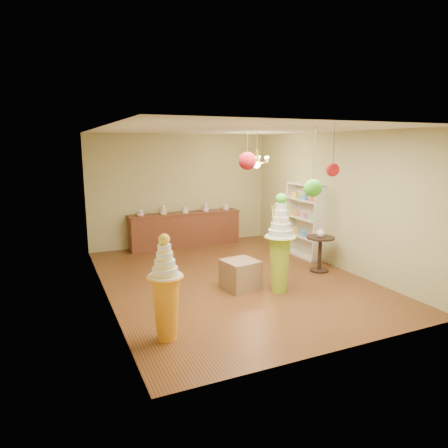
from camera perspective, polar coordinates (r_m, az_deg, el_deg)
name	(u,v)px	position (r m, az deg, el deg)	size (l,w,h in m)	color
floor	(232,278)	(8.33, 1.13, -7.78)	(6.50, 6.50, 0.00)	#593118
ceiling	(232,130)	(7.88, 1.22, 13.32)	(6.50, 6.50, 0.00)	silver
wall_back	(181,190)	(10.97, -6.13, 4.83)	(5.00, 0.04, 3.00)	tan
wall_front	(342,243)	(5.27, 16.47, -2.57)	(5.00, 0.04, 3.00)	tan
wall_left	(103,216)	(7.27, -16.95, 1.13)	(0.04, 6.50, 3.00)	tan
wall_right	(333,200)	(9.30, 15.26, 3.35)	(0.04, 6.50, 3.00)	tan
pedestal_green	(280,252)	(7.44, 7.98, -3.96)	(0.69, 0.69, 1.87)	#96B929
pedestal_orange	(166,298)	(5.72, -8.30, -10.45)	(0.59, 0.59, 1.54)	orange
burlap_riser	(240,274)	(7.70, 2.36, -7.21)	(0.61, 0.61, 0.56)	#866749
sideboard	(185,229)	(10.86, -5.55, -0.68)	(3.04, 0.54, 1.16)	#5C2D1D
shelving_unit	(305,220)	(9.92, 11.45, 0.50)	(0.33, 1.20, 1.80)	beige
round_table	(320,249)	(8.90, 13.55, -3.50)	(0.70, 0.70, 0.77)	black
vase	(321,232)	(8.81, 13.66, -1.12)	(0.20, 0.20, 0.21)	beige
pom_red_left	(247,161)	(6.18, 3.36, 8.99)	(0.27, 0.27, 0.66)	#3D3A2C
pom_green_mid	(313,188)	(6.08, 12.59, 5.05)	(0.27, 0.27, 1.05)	#3D3A2C
pom_red_right	(333,170)	(5.54, 15.26, 7.50)	(0.18, 0.18, 0.70)	#3D3A2C
chandelier	(257,162)	(9.68, 4.71, 8.77)	(0.73, 0.73, 0.85)	#E9CD52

